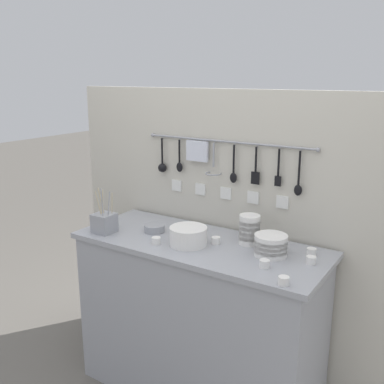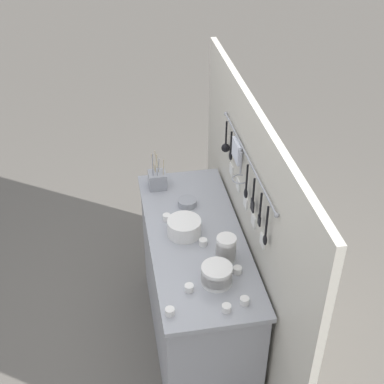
# 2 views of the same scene
# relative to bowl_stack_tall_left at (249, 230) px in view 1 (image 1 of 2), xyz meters

# --- Properties ---
(counter) EXTENTS (1.42, 0.57, 0.95)m
(counter) POSITION_rel_bowl_stack_tall_left_xyz_m (-0.24, -0.13, -0.55)
(counter) COLOR #9EA0A8
(counter) RESTS_ON ground
(back_wall) EXTENTS (2.22, 0.11, 1.77)m
(back_wall) POSITION_rel_bowl_stack_tall_left_xyz_m (-0.24, 0.19, -0.14)
(back_wall) COLOR beige
(back_wall) RESTS_ON ground
(bowl_stack_tall_left) EXTENTS (0.11, 0.11, 0.16)m
(bowl_stack_tall_left) POSITION_rel_bowl_stack_tall_left_xyz_m (0.00, 0.00, 0.00)
(bowl_stack_tall_left) COLOR white
(bowl_stack_tall_left) RESTS_ON counter
(bowl_stack_nested_right) EXTENTS (0.17, 0.17, 0.11)m
(bowl_stack_nested_right) POSITION_rel_bowl_stack_tall_left_xyz_m (0.16, -0.09, -0.03)
(bowl_stack_nested_right) COLOR white
(bowl_stack_nested_right) RESTS_ON counter
(plate_stack) EXTENTS (0.20, 0.20, 0.10)m
(plate_stack) POSITION_rel_bowl_stack_tall_left_xyz_m (-0.27, -0.19, -0.03)
(plate_stack) COLOR white
(plate_stack) RESTS_ON counter
(steel_mixing_bowl) EXTENTS (0.12, 0.12, 0.04)m
(steel_mixing_bowl) POSITION_rel_bowl_stack_tall_left_xyz_m (-0.55, -0.13, -0.06)
(steel_mixing_bowl) COLOR #93969E
(steel_mixing_bowl) RESTS_ON counter
(cutlery_caddy) EXTENTS (0.12, 0.12, 0.27)m
(cutlery_caddy) POSITION_rel_bowl_stack_tall_left_xyz_m (-0.79, -0.29, -0.02)
(cutlery_caddy) COLOR #93969E
(cutlery_caddy) RESTS_ON counter
(cup_mid_row) EXTENTS (0.05, 0.05, 0.04)m
(cup_mid_row) POSITION_rel_bowl_stack_tall_left_xyz_m (-0.42, -0.28, -0.06)
(cup_mid_row) COLOR white
(cup_mid_row) RESTS_ON counter
(cup_front_right) EXTENTS (0.05, 0.05, 0.04)m
(cup_front_right) POSITION_rel_bowl_stack_tall_left_xyz_m (-0.15, -0.10, -0.06)
(cup_front_right) COLOR white
(cup_front_right) RESTS_ON counter
(cup_front_left) EXTENTS (0.05, 0.05, 0.04)m
(cup_front_left) POSITION_rel_bowl_stack_tall_left_xyz_m (0.20, -0.24, -0.06)
(cup_front_left) COLOR white
(cup_front_left) RESTS_ON counter
(cup_edge_near) EXTENTS (0.05, 0.05, 0.04)m
(cup_edge_near) POSITION_rel_bowl_stack_tall_left_xyz_m (0.35, -0.37, -0.06)
(cup_edge_near) COLOR white
(cup_edge_near) RESTS_ON counter
(cup_back_right) EXTENTS (0.05, 0.05, 0.04)m
(cup_back_right) POSITION_rel_bowl_stack_tall_left_xyz_m (0.34, 0.02, -0.06)
(cup_back_right) COLOR white
(cup_back_right) RESTS_ON counter
(cup_centre) EXTENTS (0.05, 0.05, 0.04)m
(cup_centre) POSITION_rel_bowl_stack_tall_left_xyz_m (0.11, 0.04, -0.06)
(cup_centre) COLOR white
(cup_centre) RESTS_ON counter
(cup_by_caddy) EXTENTS (0.05, 0.05, 0.04)m
(cup_by_caddy) POSITION_rel_bowl_stack_tall_left_xyz_m (0.37, -0.08, -0.06)
(cup_by_caddy) COLOR white
(cup_by_caddy) RESTS_ON counter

